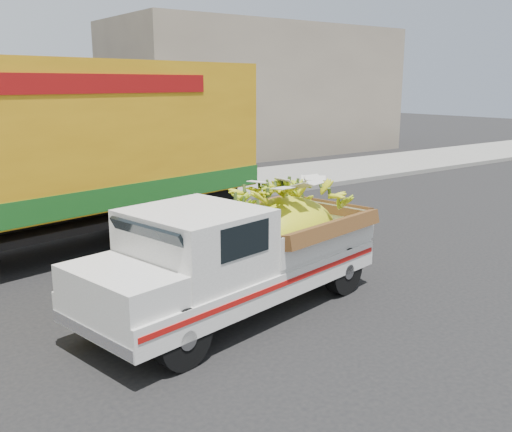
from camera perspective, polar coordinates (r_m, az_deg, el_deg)
ground at (r=8.50m, az=-13.69°, el=-10.53°), size 100.00×100.00×0.00m
curb at (r=14.24m, az=-23.80°, el=-1.33°), size 60.00×0.25×0.15m
building_right at (r=28.19m, az=0.21°, el=12.44°), size 14.00×6.00×6.00m
pickup_truck at (r=8.67m, az=-0.38°, el=-3.24°), size 5.10×2.64×1.70m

